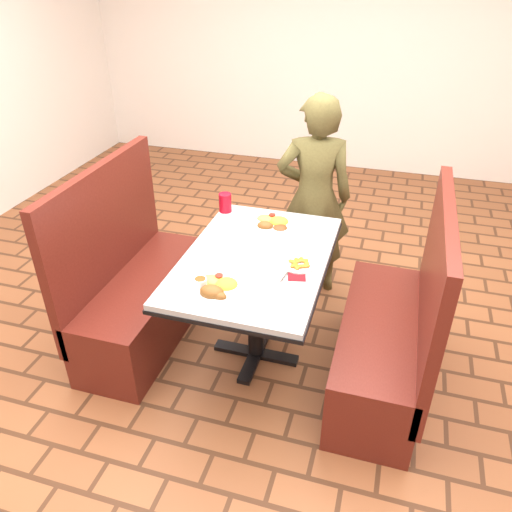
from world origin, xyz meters
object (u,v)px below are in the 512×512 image
at_px(booth_bench_left, 139,293).
at_px(plantain_plate, 299,264).
at_px(dining_table, 256,270).
at_px(red_tumbler, 225,203).
at_px(near_dinner_plate, 217,285).
at_px(booth_bench_right, 389,339).
at_px(diner_person, 314,198).
at_px(far_dinner_plate, 273,222).

relative_size(booth_bench_left, plantain_plate, 6.78).
bearing_deg(dining_table, red_tumbler, 126.14).
xyz_separation_m(dining_table, near_dinner_plate, (-0.10, -0.38, 0.13)).
bearing_deg(booth_bench_right, red_tumbler, 156.95).
bearing_deg(diner_person, plantain_plate, 83.02).
distance_m(dining_table, booth_bench_left, 0.86).
height_order(far_dinner_plate, red_tumbler, red_tumbler).
bearing_deg(booth_bench_right, near_dinner_plate, -156.88).
relative_size(booth_bench_left, near_dinner_plate, 4.14).
relative_size(booth_bench_right, far_dinner_plate, 4.00).
xyz_separation_m(booth_bench_left, near_dinner_plate, (0.70, -0.38, 0.45)).
height_order(dining_table, near_dinner_plate, near_dinner_plate).
bearing_deg(plantain_plate, booth_bench_right, 3.71).
xyz_separation_m(diner_person, near_dinner_plate, (-0.26, -1.27, 0.04)).
bearing_deg(near_dinner_plate, booth_bench_left, 151.49).
relative_size(booth_bench_left, diner_person, 0.81).
bearing_deg(red_tumbler, booth_bench_left, -131.64).
bearing_deg(far_dinner_plate, booth_bench_right, -25.49).
bearing_deg(far_dinner_plate, diner_person, 71.66).
bearing_deg(red_tumbler, near_dinner_plate, -73.19).
relative_size(booth_bench_left, red_tumbler, 9.57).
xyz_separation_m(dining_table, red_tumbler, (-0.36, 0.49, 0.16)).
bearing_deg(diner_person, red_tumbler, 24.22).
height_order(booth_bench_left, near_dinner_plate, booth_bench_left).
height_order(diner_person, plantain_plate, diner_person).
distance_m(diner_person, plantain_plate, 0.93).
relative_size(dining_table, booth_bench_left, 1.01).
height_order(booth_bench_left, plantain_plate, booth_bench_left).
bearing_deg(diner_person, near_dinner_plate, 65.63).
distance_m(booth_bench_left, booth_bench_right, 1.60).
height_order(diner_person, near_dinner_plate, diner_person).
height_order(booth_bench_left, far_dinner_plate, booth_bench_left).
bearing_deg(near_dinner_plate, plantain_plate, 44.40).
bearing_deg(booth_bench_left, dining_table, 0.00).
distance_m(dining_table, far_dinner_plate, 0.40).
relative_size(booth_bench_right, red_tumbler, 9.57).
bearing_deg(plantain_plate, booth_bench_left, 178.10).
height_order(booth_bench_left, booth_bench_right, same).
relative_size(plantain_plate, red_tumbler, 1.41).
xyz_separation_m(booth_bench_left, diner_person, (0.96, 0.89, 0.41)).
xyz_separation_m(booth_bench_right, far_dinner_plate, (-0.80, 0.38, 0.45)).
relative_size(diner_person, near_dinner_plate, 5.09).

